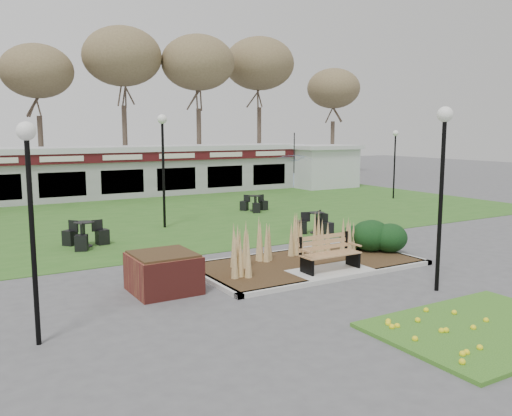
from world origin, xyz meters
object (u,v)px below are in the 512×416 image
food_pavilion (115,171)px  lamp_post_near_left (29,184)px  lamp_post_mid_right (163,146)px  patio_umbrella (294,170)px  lamp_post_far_right (395,149)px  bistro_set_b (316,226)px  lamp_post_near_right (443,158)px  bistro_set_c (255,206)px  bistro_set_a (85,238)px  park_bench (328,252)px  brick_planter (163,272)px  service_hut (322,166)px

food_pavilion → lamp_post_near_left: size_ratio=6.15×
lamp_post_mid_right → patio_umbrella: bearing=25.4°
food_pavilion → lamp_post_far_right: bearing=-34.2°
food_pavilion → bistro_set_b: (3.18, -14.96, -1.19)m
lamp_post_near_left → lamp_post_near_right: lamp_post_near_right is taller
lamp_post_near_left → bistro_set_c: lamp_post_near_left is taller
bistro_set_b → bistro_set_c: bistro_set_b is taller
lamp_post_far_right → bistro_set_c: lamp_post_far_right is taller
patio_umbrella → bistro_set_a: bearing=-153.4°
park_bench → lamp_post_near_left: (-7.54, -1.15, 2.33)m
bistro_set_b → lamp_post_near_right: bearing=-104.5°
lamp_post_far_right → patio_umbrella: (-5.15, 2.39, -1.14)m
park_bench → lamp_post_mid_right: size_ratio=0.38×
brick_planter → bistro_set_a: size_ratio=0.97×
lamp_post_near_left → bistro_set_c: bearing=45.7°
bistro_set_b → patio_umbrella: (4.82, 8.42, 1.36)m
lamp_post_near_right → lamp_post_mid_right: bearing=102.6°
lamp_post_near_right → patio_umbrella: bearing=66.9°
brick_planter → lamp_post_near_left: size_ratio=0.38×
lamp_post_far_right → bistro_set_b: 11.91m
service_hut → lamp_post_near_right: 23.75m
brick_planter → lamp_post_mid_right: 9.07m
bistro_set_c → patio_umbrella: (3.98, 2.48, 1.37)m
food_pavilion → bistro_set_c: bearing=-66.0°
park_bench → lamp_post_mid_right: lamp_post_mid_right is taller
lamp_post_near_left → lamp_post_near_right: 8.95m
lamp_post_near_right → brick_planter: bearing=149.9°
lamp_post_mid_right → service_hut: bearing=31.3°
lamp_post_near_right → lamp_post_near_left: bearing=171.0°
patio_umbrella → park_bench: bearing=-121.3°
park_bench → lamp_post_near_right: size_ratio=0.39×
food_pavilion → patio_umbrella: 10.34m
lamp_post_far_right → lamp_post_near_right: bearing=-131.6°
service_hut → lamp_post_near_right: (-12.20, -20.30, 1.75)m
lamp_post_near_left → bistro_set_b: size_ratio=2.74×
service_hut → lamp_post_mid_right: 17.35m
lamp_post_near_right → lamp_post_mid_right: (-2.54, 11.34, 0.04)m
bistro_set_a → park_bench: bearing=-54.4°
brick_planter → food_pavilion: size_ratio=0.06×
park_bench → bistro_set_b: (3.18, 4.75, -0.31)m
lamp_post_far_right → bistro_set_b: lamp_post_far_right is taller
park_bench → lamp_post_near_right: (1.30, -2.55, 2.61)m
food_pavilion → lamp_post_near_right: size_ratio=5.60×
park_bench → brick_planter: size_ratio=1.13×
food_pavilion → lamp_post_near_right: lamp_post_near_right is taller
bistro_set_c → patio_umbrella: bearing=31.9°
lamp_post_mid_right → bistro_set_c: lamp_post_mid_right is taller
bistro_set_c → patio_umbrella: 4.88m
bistro_set_a → bistro_set_b: bearing=-14.0°
food_pavilion → bistro_set_a: food_pavilion is taller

